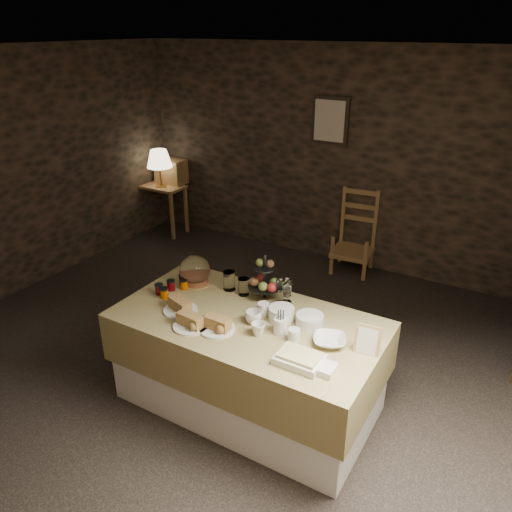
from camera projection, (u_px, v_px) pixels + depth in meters
The scene contains 27 objects.
ground_plane at pixel (227, 359), 4.55m from camera, with size 5.50×5.00×0.01m, color black.
room_shell at pixel (222, 195), 3.89m from camera, with size 5.52×5.02×2.60m.
buffet_table at pixel (248, 356), 3.84m from camera, with size 1.99×1.06×0.79m.
console_table at pixel (162, 194), 7.10m from camera, with size 0.65×0.37×0.70m.
table_lamp at pixel (159, 159), 6.82m from camera, with size 0.35×0.35×0.52m.
wine_rack at pixel (171, 171), 7.09m from camera, with size 0.42×0.26×0.34m, color olive.
chair at pixel (356, 236), 6.04m from camera, with size 0.51×0.49×0.78m.
framed_picture at pixel (330, 121), 5.80m from camera, with size 0.45×0.04×0.55m.
plate_stack_a at pixel (281, 313), 3.66m from camera, with size 0.19×0.19×0.10m, color silver.
plate_stack_b at pixel (310, 320), 3.60m from camera, with size 0.20×0.20×0.09m, color silver.
cutlery_holder at pixel (281, 326), 3.50m from camera, with size 0.10×0.10×0.12m, color silver.
cup_a at pixel (253, 317), 3.62m from camera, with size 0.12×0.12×0.10m, color silver.
cup_b at pixel (258, 329), 3.48m from camera, with size 0.10×0.10×0.09m, color silver.
mug_c at pixel (263, 309), 3.73m from camera, with size 0.09×0.09×0.10m, color silver.
mug_d at pixel (294, 335), 3.42m from camera, with size 0.08×0.08×0.09m, color silver.
bowl at pixel (329, 341), 3.39m from camera, with size 0.22×0.22×0.05m, color silver.
cake_dome at pixel (195, 272), 4.15m from camera, with size 0.26×0.26×0.26m.
fruit_stand at pixel (265, 282), 3.91m from camera, with size 0.27×0.27×0.38m.
bread_platter_left at pixel (180, 307), 3.77m from camera, with size 0.26×0.26×0.11m.
bread_platter_center at pixel (191, 322), 3.58m from camera, with size 0.26×0.26×0.11m.
bread_platter_right at pixel (217, 325), 3.54m from camera, with size 0.26×0.26×0.11m.
jam_jars at pixel (172, 287), 4.06m from camera, with size 0.18×0.32×0.07m.
tart_dish at pixel (300, 359), 3.20m from camera, with size 0.30×0.22×0.07m.
square_dish at pixel (324, 368), 3.12m from camera, with size 0.14×0.14×0.04m, color silver.
menu_frame at pixel (367, 341), 3.28m from camera, with size 0.17×0.02×0.22m, color olive.
storage_jar_a at pixel (229, 281), 4.07m from camera, with size 0.10×0.10×0.16m, color white.
storage_jar_b at pixel (244, 287), 4.00m from camera, with size 0.09×0.09×0.14m, color white.
Camera 1 is at (2.13, -3.07, 2.77)m, focal length 35.00 mm.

